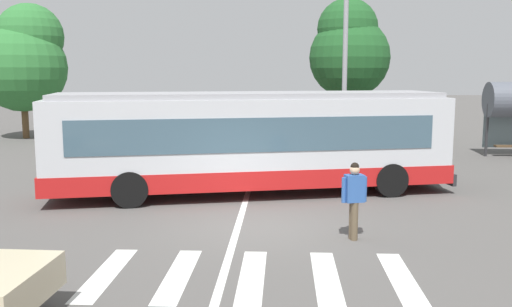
{
  "coord_description": "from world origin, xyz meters",
  "views": [
    {
      "loc": [
        0.67,
        -12.91,
        3.65
      ],
      "look_at": [
        -0.13,
        3.22,
        1.3
      ],
      "focal_mm": 39.19,
      "sensor_mm": 36.0,
      "label": 1
    }
  ],
  "objects_px": {
    "twin_arm_street_lamp": "(346,11)",
    "background_tree_right": "(349,49)",
    "parked_car_red": "(291,131)",
    "parked_car_charcoal": "(347,132)",
    "background_tree_left": "(25,59)",
    "pedestrian_crossing_street": "(354,196)",
    "city_transit_bus": "(251,142)",
    "parked_car_blue": "(234,131)"
  },
  "relations": [
    {
      "from": "pedestrian_crossing_street",
      "to": "parked_car_blue",
      "type": "relative_size",
      "value": 0.37
    },
    {
      "from": "background_tree_left",
      "to": "background_tree_right",
      "type": "bearing_deg",
      "value": 5.56
    },
    {
      "from": "background_tree_left",
      "to": "twin_arm_street_lamp",
      "type": "bearing_deg",
      "value": -23.06
    },
    {
      "from": "parked_car_charcoal",
      "to": "city_transit_bus",
      "type": "bearing_deg",
      "value": -111.01
    },
    {
      "from": "parked_car_blue",
      "to": "background_tree_left",
      "type": "bearing_deg",
      "value": 164.98
    },
    {
      "from": "pedestrian_crossing_street",
      "to": "parked_car_blue",
      "type": "xyz_separation_m",
      "value": [
        -4.0,
        15.3,
        -0.2
      ]
    },
    {
      "from": "parked_car_red",
      "to": "pedestrian_crossing_street",
      "type": "bearing_deg",
      "value": -85.72
    },
    {
      "from": "background_tree_right",
      "to": "parked_car_red",
      "type": "bearing_deg",
      "value": -126.5
    },
    {
      "from": "city_transit_bus",
      "to": "background_tree_left",
      "type": "distance_m",
      "value": 19.42
    },
    {
      "from": "city_transit_bus",
      "to": "background_tree_right",
      "type": "relative_size",
      "value": 1.58
    },
    {
      "from": "parked_car_charcoal",
      "to": "background_tree_right",
      "type": "bearing_deg",
      "value": 83.68
    },
    {
      "from": "city_transit_bus",
      "to": "twin_arm_street_lamp",
      "type": "xyz_separation_m",
      "value": [
        3.47,
        6.72,
        4.53
      ]
    },
    {
      "from": "city_transit_bus",
      "to": "twin_arm_street_lamp",
      "type": "bearing_deg",
      "value": 62.66
    },
    {
      "from": "pedestrian_crossing_street",
      "to": "parked_car_blue",
      "type": "distance_m",
      "value": 15.81
    },
    {
      "from": "twin_arm_street_lamp",
      "to": "background_tree_right",
      "type": "xyz_separation_m",
      "value": [
        1.16,
        8.89,
        -1.17
      ]
    },
    {
      "from": "background_tree_left",
      "to": "parked_car_charcoal",
      "type": "bearing_deg",
      "value": -10.53
    },
    {
      "from": "pedestrian_crossing_street",
      "to": "city_transit_bus",
      "type": "bearing_deg",
      "value": 118.67
    },
    {
      "from": "twin_arm_street_lamp",
      "to": "parked_car_red",
      "type": "bearing_deg",
      "value": 115.6
    },
    {
      "from": "twin_arm_street_lamp",
      "to": "background_tree_left",
      "type": "xyz_separation_m",
      "value": [
        -16.79,
        7.14,
        -1.71
      ]
    },
    {
      "from": "parked_car_red",
      "to": "twin_arm_street_lamp",
      "type": "height_order",
      "value": "twin_arm_street_lamp"
    },
    {
      "from": "pedestrian_crossing_street",
      "to": "parked_car_charcoal",
      "type": "bearing_deg",
      "value": 84.16
    },
    {
      "from": "pedestrian_crossing_street",
      "to": "twin_arm_street_lamp",
      "type": "distance_m",
      "value": 12.48
    },
    {
      "from": "city_transit_bus",
      "to": "parked_car_red",
      "type": "xyz_separation_m",
      "value": [
        1.34,
        11.16,
        -0.82
      ]
    },
    {
      "from": "twin_arm_street_lamp",
      "to": "background_tree_left",
      "type": "distance_m",
      "value": 18.32
    },
    {
      "from": "pedestrian_crossing_street",
      "to": "parked_car_red",
      "type": "height_order",
      "value": "pedestrian_crossing_street"
    },
    {
      "from": "city_transit_bus",
      "to": "background_tree_left",
      "type": "relative_size",
      "value": 1.66
    },
    {
      "from": "background_tree_right",
      "to": "twin_arm_street_lamp",
      "type": "bearing_deg",
      "value": -97.44
    },
    {
      "from": "parked_car_blue",
      "to": "background_tree_right",
      "type": "distance_m",
      "value": 8.89
    },
    {
      "from": "city_transit_bus",
      "to": "parked_car_blue",
      "type": "xyz_separation_m",
      "value": [
        -1.47,
        10.68,
        -0.82
      ]
    },
    {
      "from": "twin_arm_street_lamp",
      "to": "background_tree_right",
      "type": "relative_size",
      "value": 1.31
    },
    {
      "from": "pedestrian_crossing_street",
      "to": "background_tree_left",
      "type": "xyz_separation_m",
      "value": [
        -15.84,
        18.47,
        3.44
      ]
    },
    {
      "from": "background_tree_left",
      "to": "parked_car_red",
      "type": "bearing_deg",
      "value": -10.44
    },
    {
      "from": "city_transit_bus",
      "to": "background_tree_right",
      "type": "distance_m",
      "value": 16.62
    },
    {
      "from": "pedestrian_crossing_street",
      "to": "background_tree_right",
      "type": "relative_size",
      "value": 0.22
    },
    {
      "from": "pedestrian_crossing_street",
      "to": "parked_car_blue",
      "type": "height_order",
      "value": "pedestrian_crossing_street"
    },
    {
      "from": "parked_car_red",
      "to": "parked_car_charcoal",
      "type": "bearing_deg",
      "value": -11.03
    },
    {
      "from": "parked_car_charcoal",
      "to": "twin_arm_street_lamp",
      "type": "height_order",
      "value": "twin_arm_street_lamp"
    },
    {
      "from": "parked_car_blue",
      "to": "twin_arm_street_lamp",
      "type": "bearing_deg",
      "value": -38.73
    },
    {
      "from": "parked_car_blue",
      "to": "background_tree_left",
      "type": "distance_m",
      "value": 12.79
    },
    {
      "from": "parked_car_charcoal",
      "to": "parked_car_red",
      "type": "bearing_deg",
      "value": 168.97
    },
    {
      "from": "parked_car_blue",
      "to": "background_tree_left",
      "type": "xyz_separation_m",
      "value": [
        -11.84,
        3.18,
        3.64
      ]
    },
    {
      "from": "background_tree_left",
      "to": "pedestrian_crossing_street",
      "type": "bearing_deg",
      "value": -49.4
    }
  ]
}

